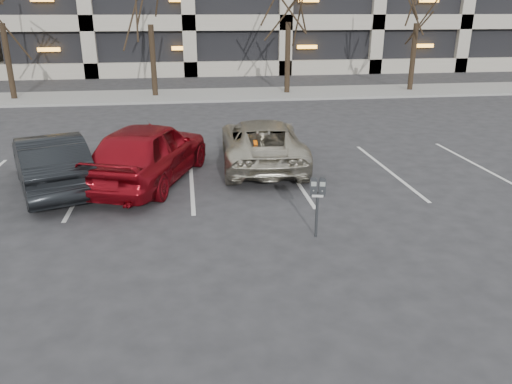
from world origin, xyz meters
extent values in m
plane|color=#28282B|center=(0.00, 0.00, 0.00)|extent=(140.00, 140.00, 0.00)
cube|color=gray|center=(0.00, 16.00, 0.06)|extent=(80.00, 4.00, 0.12)
cube|color=silver|center=(-4.20, 2.30, 0.01)|extent=(0.10, 5.20, 0.00)
cube|color=silver|center=(-1.40, 2.30, 0.01)|extent=(0.10, 5.20, 0.00)
cube|color=silver|center=(1.40, 2.30, 0.01)|extent=(0.10, 5.20, 0.00)
cube|color=silver|center=(4.20, 2.30, 0.01)|extent=(0.10, 5.20, 0.00)
cube|color=silver|center=(7.00, 2.30, 0.01)|extent=(0.10, 5.20, 0.00)
cylinder|color=black|center=(-10.00, 16.00, 1.86)|extent=(0.28, 0.28, 3.71)
cylinder|color=black|center=(-3.00, 16.00, 1.81)|extent=(0.28, 0.28, 3.62)
cylinder|color=black|center=(4.00, 16.00, 1.86)|extent=(0.28, 0.28, 3.71)
cylinder|color=black|center=(11.00, 16.00, 1.82)|extent=(0.28, 0.28, 3.64)
cylinder|color=black|center=(1.03, -1.73, 0.45)|extent=(0.06, 0.06, 0.90)
cube|color=black|center=(1.03, -1.73, 0.92)|extent=(0.31, 0.16, 0.06)
cube|color=silver|center=(1.02, -1.79, 0.90)|extent=(0.22, 0.06, 0.05)
cube|color=gray|center=(0.94, -1.77, 1.15)|extent=(0.11, 0.03, 0.09)
cube|color=gray|center=(1.10, -1.81, 1.15)|extent=(0.11, 0.03, 0.09)
imported|color=#B3AC98|center=(0.70, 3.35, 0.68)|extent=(2.56, 5.04, 1.36)
cube|color=#FF6105|center=(0.35, 2.49, 1.37)|extent=(0.10, 0.20, 0.01)
imported|color=maroon|center=(-2.49, 2.23, 0.83)|extent=(3.50, 5.22, 1.65)
imported|color=black|center=(-4.91, 2.01, 0.72)|extent=(2.96, 4.63, 1.44)
camera|label=1|loc=(-1.46, -10.67, 4.35)|focal=35.00mm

